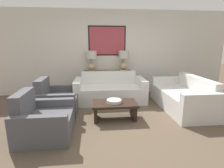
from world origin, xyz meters
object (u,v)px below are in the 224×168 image
object	(u,v)px
table_lamp_left	(91,59)
armchair_near_back_wall	(57,101)
couch_by_side	(183,98)
coffee_table	(115,107)
armchair_near_camera	(44,121)
couch_by_back_wall	(110,91)
console_table	(108,83)
table_lamp_right	(124,59)
decorative_bowl	(114,101)

from	to	relation	value
table_lamp_left	armchair_near_back_wall	world-z (taller)	table_lamp_left
couch_by_side	coffee_table	distance (m)	1.84
table_lamp_left	armchair_near_camera	xyz separation A→B (m)	(-0.84, -2.47, -0.88)
table_lamp_left	couch_by_back_wall	bearing A→B (deg)	-53.50
table_lamp_left	couch_by_side	world-z (taller)	table_lamp_left
couch_by_back_wall	armchair_near_back_wall	distance (m)	1.49
coffee_table	couch_by_side	bearing A→B (deg)	13.87
table_lamp_left	coffee_table	size ratio (longest dim) A/B	0.65
couch_by_side	couch_by_back_wall	bearing A→B (deg)	156.47
coffee_table	armchair_near_camera	bearing A→B (deg)	-156.88
couch_by_side	armchair_near_camera	world-z (taller)	armchair_near_camera
console_table	couch_by_side	bearing A→B (deg)	-39.28
couch_by_back_wall	coffee_table	size ratio (longest dim) A/B	2.03
console_table	table_lamp_left	size ratio (longest dim) A/B	2.41
couch_by_back_wall	console_table	bearing A→B (deg)	90.00
couch_by_side	table_lamp_right	bearing A→B (deg)	131.23
couch_by_back_wall	armchair_near_camera	distance (m)	2.24
decorative_bowl	armchair_near_back_wall	bearing A→B (deg)	156.87
decorative_bowl	armchair_near_camera	distance (m)	1.46
table_lamp_right	coffee_table	size ratio (longest dim) A/B	0.65
armchair_near_camera	coffee_table	bearing A→B (deg)	23.12
coffee_table	decorative_bowl	bearing A→B (deg)	157.97
couch_by_side	coffee_table	size ratio (longest dim) A/B	2.03
table_lamp_right	table_lamp_left	bearing A→B (deg)	180.00
decorative_bowl	console_table	bearing A→B (deg)	89.51
console_table	armchair_near_back_wall	size ratio (longest dim) A/B	1.53
console_table	coffee_table	bearing A→B (deg)	-90.17
table_lamp_left	couch_by_back_wall	world-z (taller)	table_lamp_left
table_lamp_left	coffee_table	bearing A→B (deg)	-75.29
couch_by_back_wall	armchair_near_back_wall	bearing A→B (deg)	-154.44
table_lamp_right	armchair_near_camera	size ratio (longest dim) A/B	0.63
couch_by_back_wall	armchair_near_back_wall	world-z (taller)	armchair_near_back_wall
coffee_table	table_lamp_right	bearing A→B (deg)	74.96
coffee_table	couch_by_back_wall	bearing A→B (deg)	89.73
table_lamp_left	couch_by_side	xyz separation A→B (m)	(2.28, -1.46, -0.86)
console_table	coffee_table	xyz separation A→B (m)	(-0.01, -1.90, -0.12)
decorative_bowl	couch_by_back_wall	bearing A→B (deg)	89.24
decorative_bowl	armchair_near_camera	world-z (taller)	armchair_near_camera
armchair_near_back_wall	decorative_bowl	bearing A→B (deg)	-23.13
console_table	armchair_near_back_wall	distance (m)	1.89
table_lamp_left	coffee_table	world-z (taller)	table_lamp_left
couch_by_side	decorative_bowl	bearing A→B (deg)	-166.33
console_table	couch_by_back_wall	bearing A→B (deg)	-90.00
coffee_table	armchair_near_back_wall	bearing A→B (deg)	156.88
table_lamp_right	decorative_bowl	xyz separation A→B (m)	(-0.52, -1.89, -0.75)
table_lamp_right	couch_by_side	distance (m)	2.12
coffee_table	armchair_near_back_wall	size ratio (longest dim) A/B	0.98
coffee_table	armchair_near_camera	xyz separation A→B (m)	(-1.34, -0.57, 0.00)
couch_by_side	armchair_near_back_wall	world-z (taller)	armchair_near_back_wall
couch_by_back_wall	couch_by_side	size ratio (longest dim) A/B	1.00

